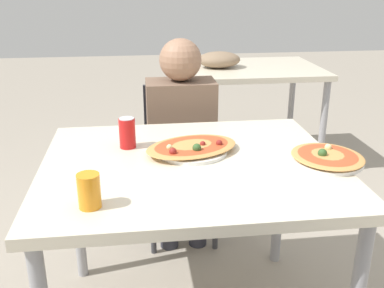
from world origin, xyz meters
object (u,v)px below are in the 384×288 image
Objects in this scene: chair_far_seated at (180,154)px; pizza_main at (192,148)px; pizza_second at (327,157)px; drink_glass at (89,191)px; person_seated at (181,128)px; soda_can at (127,133)px; dining_table at (191,180)px.

chair_far_seated is 1.95× the size of pizza_main.
chair_far_seated reaches higher than pizza_second.
person_seated is at bearing 69.12° from drink_glass.
pizza_second is (0.74, -0.25, -0.04)m from soda_can.
person_seated is 1.08m from drink_glass.
soda_can is 0.50m from drink_glass.
person_seated is 3.42× the size of pizza_second.
chair_far_seated is at bearing 88.48° from pizza_main.
soda_can is 0.79m from pizza_second.
person_seated is at bearing 90.00° from chair_far_seated.
soda_can is at bearing 160.80° from pizza_main.
dining_table is 1.31× the size of chair_far_seated.
chair_far_seated reaches higher than dining_table.
pizza_second is at bearing 15.88° from drink_glass.
chair_far_seated is at bearing 66.34° from soda_can.
pizza_second is (0.49, -0.16, -0.00)m from pizza_main.
drink_glass is 0.89m from pizza_second.
person_seated is at bearing 88.19° from pizza_main.
person_seated reaches higher than soda_can.
drink_glass is at bearing -102.57° from soda_can.
pizza_main is at bearing 48.21° from drink_glass.
chair_far_seated is 6.84× the size of soda_can.
soda_can reaches higher than dining_table.
pizza_main reaches higher than dining_table.
soda_can is (-0.24, 0.18, 0.14)m from dining_table.
chair_far_seated is 0.76m from soda_can.
person_seated reaches higher than pizza_main.
person_seated is (0.03, 0.69, -0.02)m from dining_table.
dining_table is at bearing -37.41° from soda_can.
dining_table is at bearing 87.20° from person_seated.
soda_can is at bearing 61.79° from person_seated.
soda_can is (-0.27, -0.50, 0.16)m from person_seated.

